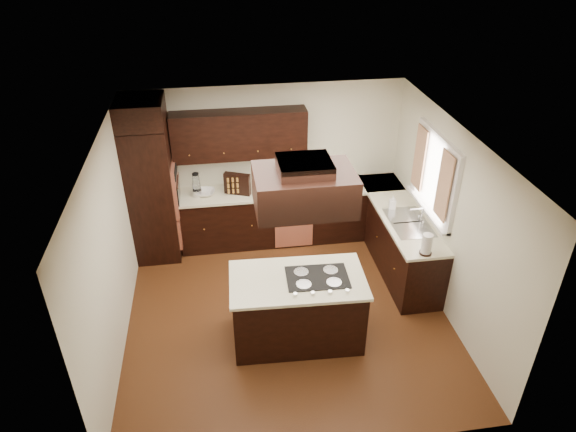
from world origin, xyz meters
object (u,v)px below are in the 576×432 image
object	(u,v)px
spice_rack	(237,184)
range_hood	(304,190)
island	(297,310)
oven_column	(152,193)

from	to	relation	value
spice_rack	range_hood	bearing A→B (deg)	-52.21
island	spice_rack	xyz separation A→B (m)	(-0.57, 2.22, 0.65)
oven_column	island	world-z (taller)	oven_column
spice_rack	oven_column	bearing A→B (deg)	-154.99
island	spice_rack	world-z (taller)	spice_rack
range_hood	island	bearing A→B (deg)	118.45
oven_column	spice_rack	distance (m)	1.27
island	oven_column	bearing A→B (deg)	132.55
island	range_hood	xyz separation A→B (m)	(0.04, -0.08, 1.72)
range_hood	oven_column	bearing A→B (deg)	129.74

